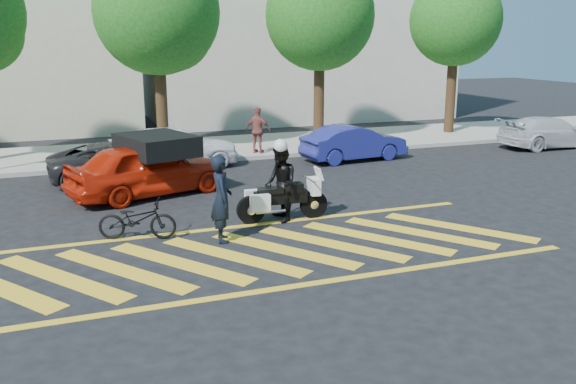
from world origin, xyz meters
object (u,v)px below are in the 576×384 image
object	(u,v)px
parked_mid_left	(121,162)
parked_right	(354,143)
bicycle	(137,220)
officer_bike	(221,199)
red_convertible	(148,169)
parked_mid_right	(174,146)
police_motorcycle	(281,199)
officer_moto	(281,184)
parked_far_right	(549,132)

from	to	relation	value
parked_mid_left	parked_right	world-z (taller)	parked_right
bicycle	parked_mid_left	size ratio (longest dim) A/B	0.39
officer_bike	parked_right	world-z (taller)	officer_bike
officer_bike	red_convertible	bearing A→B (deg)	17.92
parked_mid_right	parked_right	xyz separation A→B (m)	(6.35, -1.01, -0.10)
bicycle	red_convertible	bearing A→B (deg)	6.60
police_motorcycle	parked_mid_left	size ratio (longest dim) A/B	0.53
officer_bike	parked_right	bearing A→B (deg)	-36.90
officer_moto	parked_mid_right	distance (m)	7.31
officer_moto	parked_far_right	bearing A→B (deg)	115.15
bicycle	parked_far_right	xyz separation A→B (m)	(17.15, 5.99, 0.18)
bicycle	parked_mid_left	xyz separation A→B (m)	(0.27, 5.99, 0.16)
officer_moto	parked_mid_right	xyz separation A→B (m)	(-1.26, 7.20, -0.19)
parked_right	parked_far_right	bearing A→B (deg)	-98.40
officer_moto	parked_right	world-z (taller)	officer_moto
bicycle	parked_mid_right	size ratio (longest dim) A/B	0.39
officer_moto	parked_right	bearing A→B (deg)	142.82
bicycle	police_motorcycle	size ratio (longest dim) A/B	0.74
officer_bike	police_motorcycle	size ratio (longest dim) A/B	0.83
red_convertible	parked_far_right	distance (m)	16.49
parked_mid_right	parked_far_right	size ratio (longest dim) A/B	1.01
red_convertible	parked_mid_right	xyz separation A→B (m)	(1.38, 3.55, -0.03)
parked_mid_right	officer_bike	bearing A→B (deg)	175.91
officer_bike	bicycle	distance (m)	1.96
police_motorcycle	red_convertible	distance (m)	4.52
parked_right	parked_mid_right	bearing A→B (deg)	75.17
bicycle	parked_right	xyz separation A→B (m)	(8.52, 6.38, 0.19)
parked_far_right	officer_bike	bearing A→B (deg)	115.28
parked_mid_left	parked_right	bearing A→B (deg)	-89.22
police_motorcycle	officer_bike	bearing A→B (deg)	-148.47
bicycle	parked_right	bearing A→B (deg)	-34.86
officer_bike	parked_mid_left	xyz separation A→B (m)	(-1.45, 6.77, -0.35)
bicycle	parked_right	distance (m)	10.65
parked_far_right	officer_moto	bearing A→B (deg)	114.52
police_motorcycle	parked_mid_left	distance (m)	6.61
bicycle	police_motorcycle	distance (m)	3.46
parked_mid_right	parked_right	world-z (taller)	parked_mid_right
officer_moto	parked_mid_left	bearing A→B (deg)	-149.14
bicycle	officer_moto	world-z (taller)	officer_moto
officer_bike	officer_moto	xyz separation A→B (m)	(1.72, 0.97, -0.02)
parked_mid_left	parked_mid_right	bearing A→B (deg)	-55.59
officer_moto	parked_right	distance (m)	8.02
police_motorcycle	parked_far_right	distance (m)	14.87
officer_bike	red_convertible	xyz separation A→B (m)	(-0.92, 4.62, -0.19)
bicycle	officer_bike	bearing A→B (deg)	-96.18
police_motorcycle	parked_mid_right	world-z (taller)	parked_mid_right
bicycle	parked_far_right	distance (m)	18.16
parked_far_right	parked_mid_left	bearing A→B (deg)	91.59
officer_bike	parked_far_right	size ratio (longest dim) A/B	0.44
parked_far_right	red_convertible	bearing A→B (deg)	99.08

